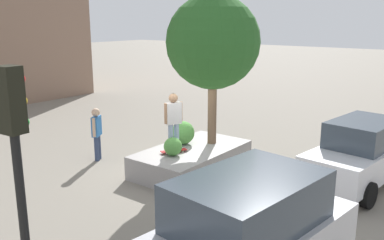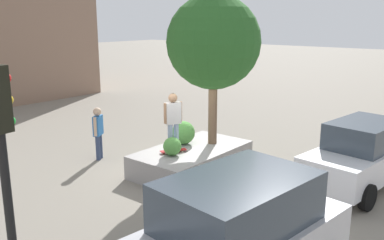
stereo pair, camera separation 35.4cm
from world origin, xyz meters
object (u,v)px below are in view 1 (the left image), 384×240
(traffic_light_corner, at_px, (18,164))
(skateboarder, at_px, (173,118))
(sedan_parked, at_px, (242,240))
(plaza_tree, at_px, (213,43))
(pedestrian_crossing, at_px, (97,130))
(police_car, at_px, (360,153))
(planter_ledge, at_px, (192,159))
(skateboard, at_px, (174,151))

(traffic_light_corner, bearing_deg, skateboarder, -156.33)
(skateboarder, xyz_separation_m, sedan_parked, (3.75, 4.58, -0.69))
(plaza_tree, height_order, skateboarder, plaza_tree)
(traffic_light_corner, height_order, pedestrian_crossing, traffic_light_corner)
(police_car, bearing_deg, sedan_parked, -0.53)
(police_car, height_order, pedestrian_crossing, police_car)
(skateboarder, relative_size, police_car, 0.41)
(sedan_parked, bearing_deg, pedestrian_crossing, -113.59)
(skateboarder, bearing_deg, pedestrian_crossing, -80.86)
(skateboarder, xyz_separation_m, pedestrian_crossing, (0.47, -2.92, -0.76))
(planter_ledge, xyz_separation_m, plaza_tree, (-0.84, 0.16, 3.55))
(plaza_tree, distance_m, police_car, 5.35)
(skateboard, bearing_deg, planter_ledge, 166.24)
(planter_ledge, xyz_separation_m, pedestrian_crossing, (1.15, -3.09, 0.67))
(skateboarder, distance_m, traffic_light_corner, 7.16)
(planter_ledge, distance_m, skateboarder, 1.58)
(plaza_tree, relative_size, police_car, 1.11)
(sedan_parked, bearing_deg, plaza_tree, -141.05)
(plaza_tree, xyz_separation_m, skateboard, (1.52, -0.33, -3.14))
(plaza_tree, bearing_deg, planter_ledge, -10.72)
(planter_ledge, xyz_separation_m, traffic_light_corner, (7.17, 2.68, 2.44))
(skateboard, xyz_separation_m, sedan_parked, (3.75, 4.58, 0.32))
(skateboarder, bearing_deg, police_car, 119.53)
(skateboard, height_order, traffic_light_corner, traffic_light_corner)
(plaza_tree, xyz_separation_m, pedestrian_crossing, (1.99, -3.25, -2.88))
(police_car, xyz_separation_m, traffic_light_corner, (9.12, -1.80, 1.84))
(plaza_tree, distance_m, pedestrian_crossing, 4.78)
(plaza_tree, height_order, sedan_parked, plaza_tree)
(plaza_tree, distance_m, skateboarder, 2.63)
(pedestrian_crossing, bearing_deg, skateboarder, 99.14)
(sedan_parked, bearing_deg, police_car, 179.47)
(police_car, relative_size, pedestrian_crossing, 2.36)
(planter_ledge, height_order, skateboarder, skateboarder)
(planter_ledge, relative_size, plaza_tree, 0.81)
(sedan_parked, bearing_deg, traffic_light_corner, -32.43)
(skateboarder, bearing_deg, traffic_light_corner, 23.67)
(skateboard, relative_size, traffic_light_corner, 0.20)
(police_car, distance_m, traffic_light_corner, 9.47)
(plaza_tree, relative_size, skateboarder, 2.70)
(planter_ledge, xyz_separation_m, sedan_parked, (4.43, 4.42, 0.73))
(plaza_tree, height_order, traffic_light_corner, plaza_tree)
(planter_ledge, distance_m, skateboard, 0.81)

